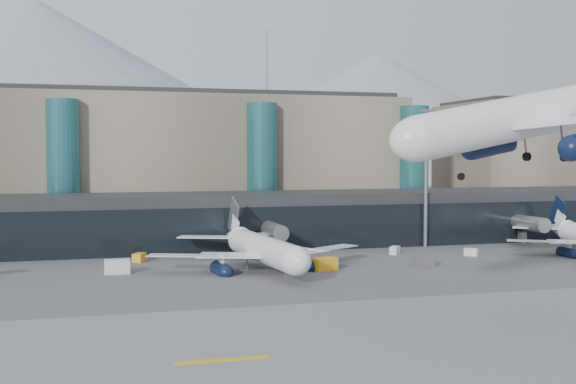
# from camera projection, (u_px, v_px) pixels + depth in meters

# --- Properties ---
(ground) EXTENTS (900.00, 900.00, 0.00)m
(ground) POSITION_uv_depth(u_px,v_px,m) (375.00, 310.00, 80.08)
(ground) COLOR #515154
(ground) RESTS_ON ground
(runway_strip) EXTENTS (400.00, 40.00, 0.04)m
(runway_strip) POSITION_uv_depth(u_px,v_px,m) (438.00, 344.00, 65.66)
(runway_strip) COLOR slate
(runway_strip) RESTS_ON ground
(runway_markings) EXTENTS (128.00, 1.00, 0.02)m
(runway_markings) POSITION_uv_depth(u_px,v_px,m) (438.00, 343.00, 65.66)
(runway_markings) COLOR gold
(runway_markings) RESTS_ON ground
(concourse) EXTENTS (170.00, 27.00, 10.00)m
(concourse) POSITION_uv_depth(u_px,v_px,m) (257.00, 220.00, 135.33)
(concourse) COLOR black
(concourse) RESTS_ON ground
(terminal_main) EXTENTS (130.00, 30.00, 31.00)m
(terminal_main) POSITION_uv_depth(u_px,v_px,m) (113.00, 162.00, 159.09)
(terminal_main) COLOR gray
(terminal_main) RESTS_ON ground
(teal_towers) EXTENTS (116.40, 19.40, 46.00)m
(teal_towers) POSITION_uv_depth(u_px,v_px,m) (166.00, 170.00, 146.48)
(teal_towers) COLOR #246166
(teal_towers) RESTS_ON ground
(mountain_ridge) EXTENTS (910.00, 400.00, 110.00)m
(mountain_ridge) POSITION_uv_depth(u_px,v_px,m) (163.00, 108.00, 447.41)
(mountain_ridge) COLOR gray
(mountain_ridge) RESTS_ON ground
(lightmast_mid) EXTENTS (3.00, 1.20, 25.60)m
(lightmast_mid) POSITION_uv_depth(u_px,v_px,m) (426.00, 170.00, 133.57)
(lightmast_mid) COLOR slate
(lightmast_mid) RESTS_ON ground
(hero_jet) EXTENTS (37.43, 37.45, 12.16)m
(hero_jet) POSITION_uv_depth(u_px,v_px,m) (559.00, 100.00, 71.13)
(hero_jet) COLOR white
(hero_jet) RESTS_ON ground
(jet_parked_mid) EXTENTS (35.28, 34.91, 11.41)m
(jet_parked_mid) POSITION_uv_depth(u_px,v_px,m) (257.00, 239.00, 109.47)
(jet_parked_mid) COLOR white
(jet_parked_mid) RESTS_ON ground
(veh_a) EXTENTS (3.65, 2.10, 2.03)m
(veh_a) POSITION_uv_depth(u_px,v_px,m) (117.00, 267.00, 104.15)
(veh_a) COLOR silver
(veh_a) RESTS_ON ground
(veh_b) EXTENTS (2.45, 2.84, 1.40)m
(veh_b) POSITION_uv_depth(u_px,v_px,m) (139.00, 258.00, 115.58)
(veh_b) COLOR gold
(veh_b) RESTS_ON ground
(veh_c) EXTENTS (3.33, 1.86, 1.81)m
(veh_c) POSITION_uv_depth(u_px,v_px,m) (423.00, 261.00, 110.68)
(veh_c) COLOR #525156
(veh_c) RESTS_ON ground
(veh_d) EXTENTS (2.54, 2.63, 1.36)m
(veh_d) POSITION_uv_depth(u_px,v_px,m) (395.00, 250.00, 124.51)
(veh_d) COLOR silver
(veh_d) RESTS_ON ground
(veh_g) EXTENTS (2.45, 2.49, 1.29)m
(veh_g) POSITION_uv_depth(u_px,v_px,m) (471.00, 252.00, 122.43)
(veh_g) COLOR silver
(veh_g) RESTS_ON ground
(veh_h) EXTENTS (3.90, 2.76, 1.95)m
(veh_h) POSITION_uv_depth(u_px,v_px,m) (325.00, 264.00, 106.68)
(veh_h) COLOR gold
(veh_h) RESTS_ON ground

